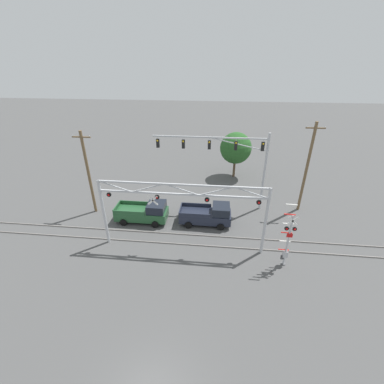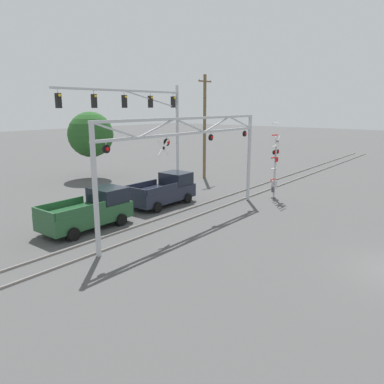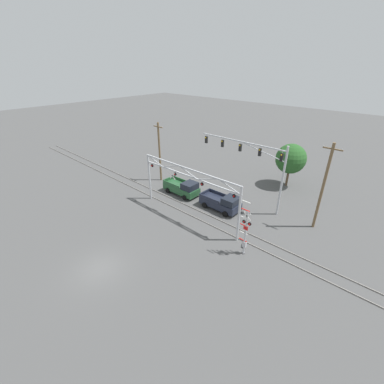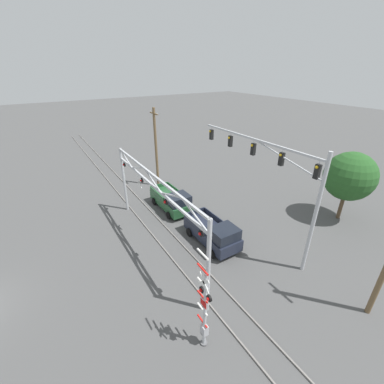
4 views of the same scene
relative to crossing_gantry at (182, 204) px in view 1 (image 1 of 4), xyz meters
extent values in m
cube|color=gray|center=(0.02, 0.28, -4.24)|extent=(80.00, 0.08, 0.10)
cube|color=gray|center=(0.02, 1.72, -4.24)|extent=(80.00, 0.08, 0.10)
cylinder|color=#B7BABF|center=(-6.64, 0.00, -1.26)|extent=(0.24, 0.24, 6.06)
cylinder|color=#B7BABF|center=(6.68, 0.00, -1.26)|extent=(0.24, 0.24, 6.06)
cube|color=#B7BABF|center=(0.02, 0.00, 0.88)|extent=(13.56, 0.14, 0.14)
cube|color=#B7BABF|center=(0.02, 0.00, 1.70)|extent=(13.56, 0.14, 0.14)
cube|color=#B7BABF|center=(-5.31, 0.00, 1.29)|extent=(2.69, 0.08, 0.90)
cube|color=#B7BABF|center=(-2.65, 0.00, 1.29)|extent=(2.69, 0.08, 0.90)
cube|color=#B7BABF|center=(0.02, 0.00, 1.29)|extent=(2.69, 0.08, 0.90)
cube|color=#B7BABF|center=(2.68, 0.00, 1.29)|extent=(2.69, 0.08, 0.90)
cube|color=#B7BABF|center=(5.34, 0.00, 1.29)|extent=(2.69, 0.08, 0.90)
cylinder|color=black|center=(-5.93, 0.00, 0.52)|extent=(0.38, 0.10, 0.38)
sphere|color=red|center=(-5.93, -0.07, 0.52)|extent=(0.18, 0.18, 0.18)
cylinder|color=#B7BABF|center=(-5.93, 0.00, 0.76)|extent=(0.04, 0.04, 0.10)
cylinder|color=black|center=(-1.97, 0.00, 0.52)|extent=(0.38, 0.10, 0.38)
sphere|color=red|center=(-1.97, -0.07, 0.52)|extent=(0.18, 0.18, 0.18)
cylinder|color=#B7BABF|center=(-1.97, 0.00, 0.76)|extent=(0.04, 0.04, 0.10)
cylinder|color=black|center=(2.00, 0.00, 0.52)|extent=(0.38, 0.10, 0.38)
sphere|color=red|center=(2.00, -0.07, 0.52)|extent=(0.18, 0.18, 0.18)
cylinder|color=#B7BABF|center=(2.00, 0.00, 0.76)|extent=(0.04, 0.04, 0.10)
cylinder|color=black|center=(5.96, 0.00, 0.52)|extent=(0.38, 0.10, 0.38)
sphere|color=red|center=(5.96, -0.07, 0.52)|extent=(0.18, 0.18, 0.18)
cylinder|color=#B7BABF|center=(5.96, 0.00, 0.76)|extent=(0.04, 0.04, 0.10)
cube|color=white|center=(-2.32, -0.10, 0.26)|extent=(0.88, 0.03, 0.88)
cube|color=white|center=(-2.32, -0.10, 0.26)|extent=(0.88, 0.03, 0.88)
cylinder|color=black|center=(-2.32, -0.12, 0.26)|extent=(0.04, 0.04, 0.02)
cylinder|color=#B7BABF|center=(8.25, -1.28, -2.02)|extent=(0.16, 0.16, 4.54)
cylinder|color=#59595B|center=(8.25, -1.28, -4.24)|extent=(0.35, 0.35, 0.10)
cube|color=white|center=(8.25, -1.39, -0.10)|extent=(0.78, 0.03, 0.78)
cube|color=white|center=(8.25, -1.39, -0.10)|extent=(0.78, 0.03, 0.78)
cylinder|color=black|center=(8.25, -1.41, -0.10)|extent=(0.04, 0.04, 0.02)
cylinder|color=black|center=(7.97, -1.28, -0.85)|extent=(0.32, 0.09, 0.32)
sphere|color=red|center=(7.97, -1.34, -0.85)|extent=(0.16, 0.16, 0.16)
cylinder|color=black|center=(8.53, -1.28, -0.85)|extent=(0.32, 0.09, 0.32)
sphere|color=red|center=(8.53, -1.34, -0.85)|extent=(0.16, 0.16, 0.16)
cube|color=#B7BABF|center=(8.25, -1.28, -0.85)|extent=(0.64, 0.06, 0.06)
cube|color=red|center=(8.25, -1.38, -1.40)|extent=(0.44, 0.02, 0.32)
cube|color=#B2B2B7|center=(8.25, -1.28, -3.24)|extent=(0.36, 0.28, 0.56)
cylinder|color=red|center=(8.07, -1.28, -2.83)|extent=(0.80, 0.09, 0.11)
cylinder|color=white|center=(8.05, -1.28, -2.03)|extent=(0.80, 0.09, 0.11)
cylinder|color=red|center=(8.03, -1.28, -1.23)|extent=(0.80, 0.09, 0.11)
cylinder|color=white|center=(8.01, -1.28, -0.43)|extent=(0.80, 0.09, 0.11)
cylinder|color=red|center=(7.99, -1.28, 0.37)|extent=(0.80, 0.09, 0.11)
cylinder|color=white|center=(7.97, -1.28, 1.17)|extent=(0.80, 0.09, 0.11)
cube|color=#3F3F42|center=(8.08, -1.28, -3.59)|extent=(0.24, 0.12, 0.36)
cylinder|color=#B7BABF|center=(7.48, 7.35, -0.13)|extent=(0.24, 0.24, 8.31)
cube|color=#B7BABF|center=(1.77, 7.35, 3.42)|extent=(11.41, 0.14, 0.14)
cube|color=#B7BABF|center=(4.62, 7.35, 2.82)|extent=(5.72, 0.08, 1.28)
cylinder|color=#B7BABF|center=(-3.43, 7.35, 3.27)|extent=(0.04, 0.04, 0.30)
cube|color=black|center=(-3.43, 7.35, 2.68)|extent=(0.30, 0.26, 0.88)
sphere|color=yellow|center=(-3.43, 7.19, 2.99)|extent=(0.18, 0.18, 0.18)
cylinder|color=#B7BABF|center=(-0.83, 7.35, 3.27)|extent=(0.04, 0.04, 0.30)
cube|color=black|center=(-0.83, 7.35, 2.68)|extent=(0.30, 0.26, 0.88)
sphere|color=yellow|center=(-0.83, 7.19, 2.99)|extent=(0.18, 0.18, 0.18)
cylinder|color=#B7BABF|center=(1.77, 7.35, 3.27)|extent=(0.04, 0.04, 0.30)
cube|color=black|center=(1.77, 7.35, 2.68)|extent=(0.30, 0.26, 0.88)
sphere|color=yellow|center=(1.77, 7.19, 2.99)|extent=(0.18, 0.18, 0.18)
cylinder|color=#B7BABF|center=(4.37, 7.35, 3.27)|extent=(0.04, 0.04, 0.30)
cube|color=black|center=(4.37, 7.35, 2.68)|extent=(0.30, 0.26, 0.88)
sphere|color=yellow|center=(4.37, 7.19, 2.99)|extent=(0.18, 0.18, 0.18)
cylinder|color=#B7BABF|center=(6.98, 7.35, 3.27)|extent=(0.04, 0.04, 0.30)
cube|color=black|center=(6.98, 7.35, 2.68)|extent=(0.30, 0.26, 0.88)
sphere|color=yellow|center=(6.98, 7.19, 2.99)|extent=(0.18, 0.18, 0.18)
cube|color=#1E2333|center=(1.71, 3.88, -3.49)|extent=(4.98, 2.07, 0.90)
cube|color=black|center=(3.23, 3.88, -2.62)|extent=(1.65, 1.90, 0.83)
cube|color=#1E2333|center=(0.79, 2.89, -2.85)|extent=(2.93, 0.08, 0.38)
cube|color=#1E2333|center=(0.79, 4.87, -2.85)|extent=(2.93, 0.08, 0.38)
cube|color=#1E2333|center=(-0.73, 3.88, -2.85)|extent=(0.10, 1.99, 0.38)
cylinder|color=black|center=(3.25, 2.83, -3.94)|extent=(0.69, 0.24, 0.69)
cylinder|color=black|center=(3.25, 4.93, -3.94)|extent=(0.69, 0.24, 0.69)
cylinder|color=black|center=(0.17, 2.83, -3.94)|extent=(0.69, 0.24, 0.69)
cylinder|color=black|center=(0.17, 4.93, -3.94)|extent=(0.69, 0.24, 0.69)
cube|color=#23512D|center=(-4.62, 3.65, -3.49)|extent=(5.10, 2.07, 0.90)
cube|color=black|center=(-3.06, 3.65, -2.62)|extent=(1.69, 1.90, 0.83)
cube|color=#23512D|center=(-5.56, 2.66, -2.85)|extent=(3.01, 0.08, 0.38)
cube|color=#23512D|center=(-5.56, 4.64, -2.85)|extent=(3.01, 0.08, 0.38)
cube|color=#23512D|center=(-7.12, 3.65, -2.85)|extent=(0.10, 1.99, 0.38)
cylinder|color=black|center=(-3.04, 2.61, -3.94)|extent=(0.69, 0.24, 0.69)
cylinder|color=black|center=(-3.04, 4.70, -3.94)|extent=(0.69, 0.24, 0.69)
cylinder|color=black|center=(-6.20, 2.61, -3.94)|extent=(0.69, 0.24, 0.69)
cylinder|color=black|center=(-6.20, 4.70, -3.94)|extent=(0.69, 0.24, 0.69)
cylinder|color=brown|center=(-10.08, 4.87, 0.05)|extent=(0.28, 0.28, 8.68)
cube|color=brown|center=(-10.08, 4.87, 3.80)|extent=(1.80, 0.12, 0.12)
cylinder|color=silver|center=(-10.90, 4.87, 3.90)|extent=(0.08, 0.08, 0.12)
cylinder|color=silver|center=(-9.26, 4.87, 3.90)|extent=(0.08, 0.08, 0.12)
cylinder|color=brown|center=(11.61, 7.59, 0.42)|extent=(0.28, 0.28, 9.42)
cube|color=brown|center=(11.61, 7.59, 4.53)|extent=(1.80, 0.12, 0.12)
cylinder|color=silver|center=(10.79, 7.59, 4.63)|extent=(0.08, 0.08, 0.12)
cylinder|color=silver|center=(12.43, 7.59, 4.63)|extent=(0.08, 0.08, 0.12)
cylinder|color=brown|center=(4.97, 15.75, -2.97)|extent=(0.32, 0.32, 2.63)
sphere|color=#265623|center=(4.97, 15.75, -0.20)|extent=(4.15, 4.15, 4.15)
camera|label=1|loc=(2.67, -17.45, 10.21)|focal=24.00mm
camera|label=2|loc=(-16.49, -13.20, 2.37)|focal=35.00mm
camera|label=3|loc=(17.27, -18.63, 11.89)|focal=24.00mm
camera|label=4|loc=(14.83, -6.08, 8.19)|focal=24.00mm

